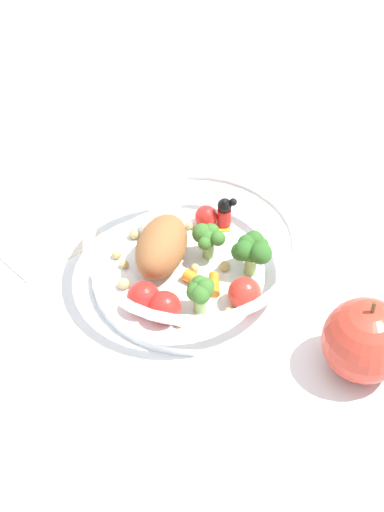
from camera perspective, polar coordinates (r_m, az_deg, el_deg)
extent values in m
plane|color=white|center=(0.80, 0.90, -1.11)|extent=(2.40, 2.40, 0.00)
cylinder|color=white|center=(0.79, 0.00, -1.34)|extent=(0.21, 0.21, 0.01)
torus|color=white|center=(0.76, 0.00, 1.12)|extent=(0.22, 0.22, 0.01)
ellipsoid|color=#935B33|center=(0.78, -2.28, 0.72)|extent=(0.06, 0.09, 0.05)
cylinder|color=#8EB766|center=(0.78, 4.38, -0.69)|extent=(0.01, 0.01, 0.02)
sphere|color=#2D6023|center=(0.77, 3.70, 0.54)|extent=(0.02, 0.02, 0.02)
sphere|color=#2D6023|center=(0.76, 3.94, 0.43)|extent=(0.02, 0.02, 0.02)
sphere|color=#2D6023|center=(0.76, 4.17, 0.00)|extent=(0.02, 0.02, 0.02)
sphere|color=#2D6023|center=(0.76, 4.91, 0.17)|extent=(0.02, 0.02, 0.02)
sphere|color=#2D6023|center=(0.76, 5.23, 0.41)|extent=(0.02, 0.02, 0.02)
sphere|color=#2D6023|center=(0.77, 5.19, 0.82)|extent=(0.02, 0.02, 0.02)
sphere|color=#2D6023|center=(0.77, 4.64, 1.14)|extent=(0.02, 0.02, 0.02)
sphere|color=#2D6023|center=(0.77, 4.16, 0.86)|extent=(0.02, 0.02, 0.02)
cylinder|color=#7FAD5B|center=(0.80, 1.37, 0.42)|extent=(0.01, 0.01, 0.02)
sphere|color=#386B28|center=(0.79, 0.76, 1.69)|extent=(0.02, 0.02, 0.02)
sphere|color=#386B28|center=(0.78, 1.02, 1.35)|extent=(0.02, 0.02, 0.02)
sphere|color=#386B28|center=(0.78, 1.29, 1.08)|extent=(0.01, 0.01, 0.01)
sphere|color=#386B28|center=(0.78, 1.94, 1.32)|extent=(0.02, 0.02, 0.02)
sphere|color=#386B28|center=(0.78, 1.95, 1.40)|extent=(0.01, 0.01, 0.01)
sphere|color=#386B28|center=(0.78, 1.63, 1.76)|extent=(0.02, 0.02, 0.02)
sphere|color=#386B28|center=(0.79, 1.08, 1.87)|extent=(0.02, 0.02, 0.02)
cylinder|color=#8EB766|center=(0.74, 0.61, -3.57)|extent=(0.01, 0.01, 0.02)
sphere|color=#386B28|center=(0.73, 0.19, -2.28)|extent=(0.01, 0.01, 0.01)
sphere|color=#386B28|center=(0.73, 0.31, -2.70)|extent=(0.02, 0.02, 0.02)
sphere|color=#386B28|center=(0.72, 0.63, -2.87)|extent=(0.02, 0.02, 0.02)
sphere|color=#386B28|center=(0.72, 0.96, -2.43)|extent=(0.02, 0.02, 0.02)
sphere|color=#386B28|center=(0.73, 1.02, -2.21)|extent=(0.02, 0.02, 0.02)
sphere|color=#386B28|center=(0.73, 0.58, -2.11)|extent=(0.02, 0.02, 0.02)
sphere|color=silver|center=(0.83, -2.38, 2.72)|extent=(0.03, 0.03, 0.03)
sphere|color=silver|center=(0.82, -2.83, 2.21)|extent=(0.03, 0.03, 0.03)
sphere|color=silver|center=(0.82, -1.96, 2.81)|extent=(0.03, 0.03, 0.03)
sphere|color=silver|center=(0.81, -1.42, 2.21)|extent=(0.03, 0.03, 0.03)
sphere|color=silver|center=(0.82, -1.76, 2.71)|extent=(0.03, 0.03, 0.03)
sphere|color=silver|center=(0.82, -1.50, 3.21)|extent=(0.02, 0.02, 0.02)
sphere|color=silver|center=(0.82, -1.94, 2.94)|extent=(0.03, 0.03, 0.03)
cube|color=yellow|center=(0.84, 2.53, 2.26)|extent=(0.02, 0.02, 0.00)
cylinder|color=red|center=(0.83, 2.56, 2.88)|extent=(0.02, 0.02, 0.02)
sphere|color=black|center=(0.82, 2.59, 3.75)|extent=(0.02, 0.02, 0.02)
sphere|color=black|center=(0.81, 3.07, 4.03)|extent=(0.01, 0.01, 0.01)
sphere|color=black|center=(0.81, 2.14, 4.05)|extent=(0.01, 0.01, 0.01)
cylinder|color=orange|center=(0.81, 4.00, 0.58)|extent=(0.01, 0.03, 0.01)
cylinder|color=orange|center=(0.77, 1.67, -2.12)|extent=(0.02, 0.03, 0.01)
cylinder|color=orange|center=(0.77, 0.34, -1.77)|extent=(0.02, 0.02, 0.01)
sphere|color=red|center=(0.74, -3.62, -3.11)|extent=(0.03, 0.03, 0.03)
sphere|color=red|center=(0.83, 1.07, 2.96)|extent=(0.02, 0.02, 0.02)
sphere|color=red|center=(0.73, -2.05, -3.85)|extent=(0.03, 0.03, 0.03)
sphere|color=red|center=(0.75, 3.93, -2.78)|extent=(0.03, 0.03, 0.03)
sphere|color=#D1B775|center=(0.75, 2.83, -4.09)|extent=(0.01, 0.01, 0.01)
sphere|color=tan|center=(0.76, -2.15, -3.07)|extent=(0.01, 0.01, 0.01)
sphere|color=tan|center=(0.80, -5.62, 0.13)|extent=(0.01, 0.01, 0.01)
sphere|color=#D1B775|center=(0.74, -0.92, -4.96)|extent=(0.01, 0.01, 0.01)
sphere|color=#D1B775|center=(0.77, -5.11, -2.06)|extent=(0.01, 0.01, 0.01)
sphere|color=tan|center=(0.78, 2.38, -0.92)|extent=(0.01, 0.01, 0.01)
sphere|color=tan|center=(0.79, -5.06, -0.60)|extent=(0.01, 0.01, 0.01)
sphere|color=tan|center=(0.78, 0.21, -0.90)|extent=(0.01, 0.01, 0.01)
sphere|color=tan|center=(0.77, 3.63, -2.22)|extent=(0.01, 0.01, 0.01)
sphere|color=tan|center=(0.83, -0.19, 2.30)|extent=(0.01, 0.01, 0.01)
sphere|color=tan|center=(0.82, 4.67, 1.61)|extent=(0.01, 0.01, 0.01)
sphere|color=tan|center=(0.82, -4.31, 1.65)|extent=(0.01, 0.01, 0.01)
sphere|color=#BC3828|center=(0.71, 12.75, -6.15)|extent=(0.08, 0.08, 0.08)
cylinder|color=brown|center=(0.67, 13.35, -3.73)|extent=(0.00, 0.00, 0.01)
cube|color=silver|center=(0.87, -12.21, 2.35)|extent=(0.18, 0.16, 0.01)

